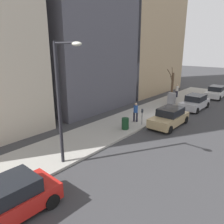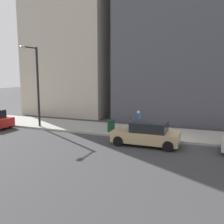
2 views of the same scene
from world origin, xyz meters
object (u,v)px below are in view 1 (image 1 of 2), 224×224
bare_tree (172,85)px  parked_car_silver (195,102)px  utility_box (171,99)px  pedestrian_midblock (136,111)px  parked_car_red (4,202)px  pedestrian_near_meter (177,90)px  parked_car_tan (169,117)px  streetlamp (62,95)px  trash_bin (125,124)px  parking_meter (142,115)px  parked_car_white (216,92)px

bare_tree → parked_car_silver: bearing=151.1°
utility_box → pedestrian_midblock: pedestrian_midblock is taller
parked_car_red → pedestrian_near_meter: (3.73, -23.76, 0.35)m
parked_car_tan → pedestrian_midblock: bearing=27.0°
streetlamp → trash_bin: 7.24m
parked_car_tan → pedestrian_near_meter: bearing=-69.0°
parking_meter → pedestrian_midblock: 0.91m
streetlamp → pedestrian_midblock: (1.02, -8.38, -2.93)m
parked_car_tan → parked_car_red: bearing=89.4°
parked_car_white → parked_car_red: size_ratio=1.00×
parking_meter → pedestrian_near_meter: 11.91m
pedestrian_near_meter → pedestrian_midblock: bearing=16.8°
pedestrian_near_meter → parked_car_silver: bearing=55.4°
parked_car_white → bare_tree: bearing=52.6°
streetlamp → trash_bin: streetlamp is taller
parked_car_silver → trash_bin: size_ratio=4.69×
parking_meter → pedestrian_near_meter: pedestrian_near_meter is taller
trash_bin → parked_car_white: bearing=-96.7°
parked_car_tan → parked_car_white: bearing=-89.5°
parked_car_silver → parked_car_white: bearing=-90.1°
streetlamp → trash_bin: (0.62, -6.36, -3.42)m
parked_car_tan → pedestrian_near_meter: pedestrian_near_meter is taller
parked_car_silver → streetlamp: 16.56m
utility_box → parked_car_silver: bearing=-161.2°
pedestrian_near_meter → parking_meter: bearing=20.7°
parked_car_tan → trash_bin: bearing=57.3°
utility_box → trash_bin: size_ratio=1.59×
utility_box → trash_bin: bearing=92.5°
parked_car_white → parked_car_silver: 7.27m
parked_car_silver → pedestrian_midblock: (2.30, 7.80, 0.35)m
parked_car_red → pedestrian_near_meter: 24.05m
parked_car_white → pedestrian_midblock: pedestrian_midblock is taller
parked_car_white → bare_tree: size_ratio=1.11×
parked_car_silver → utility_box: 2.44m
parked_car_white → parked_car_silver: bearing=87.0°
parked_car_white → parked_car_tan: (-0.11, 13.79, 0.00)m
trash_bin → pedestrian_near_meter: size_ratio=0.54×
utility_box → bare_tree: size_ratio=0.37×
bare_tree → trash_bin: bare_tree is taller
trash_bin → pedestrian_near_meter: pedestrian_near_meter is taller
parked_car_tan → utility_box: bearing=-66.3°
parked_car_red → parking_meter: parked_car_red is taller
pedestrian_near_meter → parked_car_white: bearing=144.3°
parked_car_red → trash_bin: size_ratio=4.71×
bare_tree → pedestrian_near_meter: (0.04, -1.60, -0.83)m
parked_car_white → pedestrian_midblock: (2.41, 15.06, 0.35)m
parked_car_tan → parked_car_red: 13.64m
utility_box → pedestrian_near_meter: (1.35, -4.39, 0.24)m
parking_meter → trash_bin: 1.81m
streetlamp → pedestrian_near_meter: 20.13m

